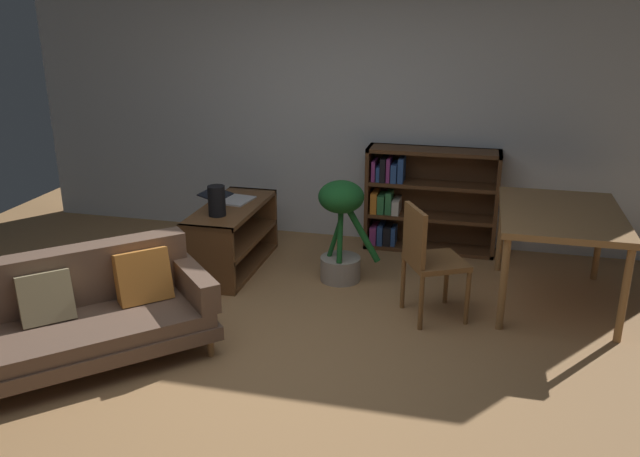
% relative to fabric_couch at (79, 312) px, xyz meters
% --- Properties ---
extents(ground_plane, '(8.16, 8.16, 0.00)m').
position_rel_fabric_couch_xyz_m(ground_plane, '(1.31, 0.18, -0.35)').
color(ground_plane, '#A87A4C').
extents(back_wall_panel, '(6.80, 0.10, 2.70)m').
position_rel_fabric_couch_xyz_m(back_wall_panel, '(1.31, 2.88, 1.00)').
color(back_wall_panel, silver).
rests_on(back_wall_panel, ground_plane).
extents(fabric_couch, '(1.77, 1.74, 0.73)m').
position_rel_fabric_couch_xyz_m(fabric_couch, '(0.00, 0.00, 0.00)').
color(fabric_couch, olive).
rests_on(fabric_couch, ground_plane).
extents(media_console, '(0.48, 1.20, 0.59)m').
position_rel_fabric_couch_xyz_m(media_console, '(0.41, 1.76, -0.05)').
color(media_console, brown).
rests_on(media_console, ground_plane).
extents(open_laptop, '(0.49, 0.37, 0.07)m').
position_rel_fabric_couch_xyz_m(open_laptop, '(0.34, 1.92, 0.26)').
color(open_laptop, silver).
rests_on(open_laptop, media_console).
extents(desk_speaker, '(0.15, 0.15, 0.26)m').
position_rel_fabric_couch_xyz_m(desk_speaker, '(0.40, 1.48, 0.37)').
color(desk_speaker, black).
rests_on(desk_speaker, media_console).
extents(potted_floor_plant, '(0.55, 0.40, 0.90)m').
position_rel_fabric_couch_xyz_m(potted_floor_plant, '(1.43, 1.72, 0.16)').
color(potted_floor_plant, '#9E9389').
rests_on(potted_floor_plant, ground_plane).
extents(dining_table, '(0.92, 1.25, 0.77)m').
position_rel_fabric_couch_xyz_m(dining_table, '(3.18, 1.69, 0.35)').
color(dining_table, olive).
rests_on(dining_table, ground_plane).
extents(dining_chair_near, '(0.55, 0.55, 0.89)m').
position_rel_fabric_couch_xyz_m(dining_chair_near, '(2.21, 1.18, 0.16)').
color(dining_chair_near, brown).
rests_on(dining_chair_near, ground_plane).
extents(bookshelf, '(1.25, 0.32, 1.00)m').
position_rel_fabric_couch_xyz_m(bookshelf, '(2.02, 2.69, 0.15)').
color(bookshelf, '#56351E').
rests_on(bookshelf, ground_plane).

